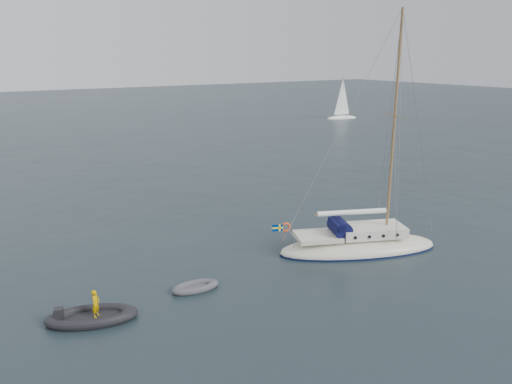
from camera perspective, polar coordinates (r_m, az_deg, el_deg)
ground at (r=30.26m, az=3.95°, el=-6.42°), size 300.00×300.00×0.00m
sailboat at (r=30.03m, az=11.71°, el=-4.68°), size 10.03×3.00×14.29m
dinghy at (r=25.28m, az=-6.96°, el=-10.73°), size 2.44×1.10×0.35m
rib at (r=23.56m, az=-18.29°, el=-13.32°), size 3.97×1.80×1.46m
distant_yacht_b at (r=91.77m, az=9.84°, el=10.36°), size 5.95×3.17×7.89m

